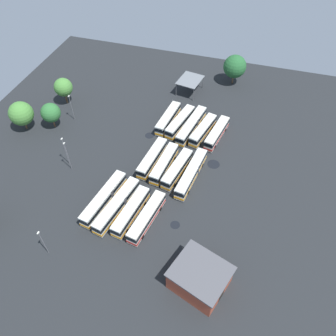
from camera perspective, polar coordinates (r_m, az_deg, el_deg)
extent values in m
plane|color=black|center=(83.02, -0.53, -0.09)|extent=(112.31, 112.31, 0.00)
cube|color=silver|center=(94.37, 0.02, 8.39)|extent=(12.73, 3.77, 3.01)
cube|color=beige|center=(93.38, 0.02, 9.14)|extent=(12.21, 3.53, 0.14)
cube|color=black|center=(94.06, 0.02, 8.62)|extent=(12.80, 3.82, 0.96)
cube|color=orange|center=(94.90, 0.02, 8.00)|extent=(12.80, 3.82, 0.60)
cube|color=black|center=(89.60, -1.58, 6.35)|extent=(0.28, 1.98, 1.11)
cylinder|color=black|center=(92.14, -0.31, 6.19)|extent=(1.03, 0.41, 1.00)
cylinder|color=black|center=(92.84, -1.57, 6.55)|extent=(1.03, 0.41, 1.00)
cylinder|color=black|center=(97.66, 1.53, 8.95)|extent=(1.03, 0.41, 1.00)
cylinder|color=black|center=(98.32, 0.32, 9.28)|extent=(1.03, 0.41, 1.00)
cube|color=silver|center=(93.26, 2.06, 7.81)|extent=(13.12, 5.19, 3.01)
cube|color=beige|center=(92.26, 2.09, 8.56)|extent=(12.58, 4.89, 0.14)
cube|color=black|center=(92.95, 2.07, 8.03)|extent=(13.19, 5.24, 0.96)
cube|color=orange|center=(93.80, 2.05, 7.41)|extent=(13.19, 5.24, 0.60)
cube|color=black|center=(88.56, 0.08, 5.78)|extent=(0.49, 1.95, 1.11)
cylinder|color=black|center=(91.03, 1.46, 5.56)|extent=(1.04, 0.51, 1.00)
cylinder|color=black|center=(91.82, 0.24, 6.02)|extent=(1.04, 0.51, 1.00)
cylinder|color=black|center=(96.49, 3.77, 8.30)|extent=(1.04, 0.51, 1.00)
cylinder|color=black|center=(97.24, 2.59, 8.72)|extent=(1.04, 0.51, 1.00)
cube|color=silver|center=(92.23, 3.98, 7.18)|extent=(15.25, 5.00, 3.01)
cube|color=beige|center=(91.23, 4.03, 7.93)|extent=(14.62, 4.71, 0.14)
cube|color=black|center=(91.92, 4.00, 7.41)|extent=(15.33, 5.05, 0.96)
cube|color=orange|center=(92.78, 3.96, 6.78)|extent=(15.33, 5.05, 0.60)
cube|color=black|center=(86.64, 1.94, 4.62)|extent=(0.40, 1.96, 1.11)
cube|color=#47474C|center=(93.42, 4.41, 7.76)|extent=(1.32, 2.58, 2.89)
cylinder|color=black|center=(89.54, 3.36, 4.62)|extent=(1.04, 0.47, 1.00)
cylinder|color=black|center=(90.19, 2.07, 5.06)|extent=(1.04, 0.47, 1.00)
cylinder|color=black|center=(96.12, 5.71, 7.97)|extent=(1.04, 0.47, 1.00)
cylinder|color=black|center=(96.73, 4.49, 8.37)|extent=(1.04, 0.47, 1.00)
cube|color=silver|center=(91.07, 5.94, 6.40)|extent=(12.20, 5.09, 3.01)
cube|color=beige|center=(90.06, 6.02, 7.15)|extent=(11.69, 4.79, 0.14)
cube|color=black|center=(90.76, 5.97, 6.63)|extent=(12.26, 5.13, 0.96)
cube|color=orange|center=(91.63, 5.90, 6.00)|extent=(12.26, 5.13, 0.60)
cube|color=black|center=(86.58, 4.22, 4.46)|extent=(0.51, 1.94, 1.11)
cylinder|color=black|center=(89.08, 5.47, 4.18)|extent=(1.04, 0.52, 1.00)
cylinder|color=black|center=(89.73, 4.20, 4.68)|extent=(1.04, 0.52, 1.00)
cylinder|color=black|center=(94.24, 7.49, 6.83)|extent=(1.04, 0.52, 1.00)
cylinder|color=black|center=(94.86, 6.27, 7.29)|extent=(1.04, 0.52, 1.00)
cube|color=silver|center=(90.62, 8.29, 5.86)|extent=(12.28, 4.61, 3.01)
cube|color=beige|center=(89.60, 8.40, 6.62)|extent=(11.77, 4.33, 0.14)
cube|color=black|center=(90.31, 8.32, 6.09)|extent=(12.34, 4.66, 0.96)
cube|color=red|center=(91.18, 8.24, 5.47)|extent=(12.34, 4.66, 0.60)
cube|color=black|center=(85.96, 6.83, 3.82)|extent=(0.43, 1.96, 1.11)
cylinder|color=black|center=(88.61, 7.96, 3.60)|extent=(1.04, 0.48, 1.00)
cylinder|color=black|center=(89.10, 6.64, 4.07)|extent=(1.04, 0.48, 1.00)
cylinder|color=black|center=(93.96, 9.69, 6.37)|extent=(1.04, 0.48, 1.00)
cylinder|color=black|center=(94.43, 8.43, 6.80)|extent=(1.04, 0.48, 1.00)
cube|color=silver|center=(83.07, -2.69, 1.68)|extent=(12.82, 3.93, 3.01)
cube|color=beige|center=(81.95, -2.73, 2.45)|extent=(12.30, 3.67, 0.14)
cube|color=black|center=(82.72, -2.70, 1.92)|extent=(12.89, 3.97, 0.96)
cube|color=orange|center=(83.67, -2.67, 1.28)|extent=(12.89, 3.97, 0.60)
cube|color=black|center=(78.88, -4.70, -1.03)|extent=(0.30, 1.97, 1.11)
cylinder|color=black|center=(81.31, -3.16, -0.99)|extent=(1.03, 0.42, 1.00)
cylinder|color=black|center=(82.05, -4.55, -0.52)|extent=(1.03, 0.42, 1.00)
cylinder|color=black|center=(86.11, -0.86, 2.57)|extent=(1.03, 0.42, 1.00)
cylinder|color=black|center=(86.80, -2.20, 2.99)|extent=(1.03, 0.42, 1.00)
cube|color=silver|center=(81.68, -0.65, 0.74)|extent=(12.63, 3.72, 3.01)
cube|color=beige|center=(80.54, -0.66, 1.51)|extent=(12.11, 3.47, 0.14)
cube|color=black|center=(81.33, -0.65, 0.98)|extent=(12.70, 3.76, 0.96)
cube|color=orange|center=(82.30, -0.65, 0.34)|extent=(12.70, 3.76, 0.60)
cube|color=black|center=(77.48, -2.50, -2.05)|extent=(0.27, 1.98, 1.11)
cylinder|color=black|center=(79.99, -1.02, -1.97)|extent=(1.03, 0.40, 1.00)
cylinder|color=black|center=(80.62, -2.46, -1.50)|extent=(1.03, 0.40, 1.00)
cylinder|color=black|center=(84.79, 1.09, 1.67)|extent=(1.03, 0.40, 1.00)
cylinder|color=black|center=(85.38, -0.30, 2.09)|extent=(1.03, 0.40, 1.00)
cube|color=silver|center=(80.51, 1.55, -0.17)|extent=(12.40, 4.71, 3.01)
cube|color=beige|center=(79.35, 1.57, 0.60)|extent=(11.88, 4.43, 0.14)
cube|color=black|center=(80.15, 1.56, 0.06)|extent=(12.46, 4.76, 0.96)
cube|color=orange|center=(81.13, 1.54, -0.57)|extent=(12.46, 4.76, 0.60)
cube|color=black|center=(76.51, -0.52, -2.85)|extent=(0.44, 1.96, 1.11)
cylinder|color=black|center=(78.94, 1.00, -2.87)|extent=(1.04, 0.49, 1.00)
cylinder|color=black|center=(79.61, -0.42, -2.29)|extent=(1.04, 0.49, 1.00)
cylinder|color=black|center=(83.48, 3.39, 0.65)|extent=(1.04, 0.49, 1.00)
cylinder|color=black|center=(84.11, 2.03, 1.17)|extent=(1.04, 0.49, 1.00)
cube|color=silver|center=(79.72, 3.97, -0.92)|extent=(15.24, 4.31, 3.01)
cube|color=beige|center=(78.55, 4.03, -0.16)|extent=(14.62, 4.04, 0.14)
cube|color=black|center=(79.36, 3.99, -0.69)|extent=(15.32, 4.36, 0.96)
cube|color=orange|center=(80.35, 3.94, -1.32)|extent=(15.32, 4.36, 0.60)
cube|color=black|center=(74.71, 1.86, -4.57)|extent=(0.31, 1.97, 1.11)
cube|color=#47474C|center=(80.78, 4.40, -0.12)|extent=(1.21, 2.56, 2.89)
cylinder|color=black|center=(77.63, 3.41, -4.16)|extent=(1.03, 0.42, 1.00)
cylinder|color=black|center=(78.11, 1.90, -3.64)|extent=(1.03, 0.42, 1.00)
cylinder|color=black|center=(83.48, 5.81, 0.43)|extent=(1.03, 0.42, 1.00)
cylinder|color=black|center=(83.92, 4.39, 0.89)|extent=(1.03, 0.42, 1.00)
cube|color=silver|center=(76.13, -10.84, -5.10)|extent=(15.25, 4.89, 3.01)
cube|color=beige|center=(74.91, -11.01, -4.37)|extent=(14.62, 4.60, 0.14)
cube|color=black|center=(75.75, -10.89, -4.88)|extent=(15.33, 4.94, 0.96)
cube|color=orange|center=(76.79, -10.75, -5.48)|extent=(15.33, 4.94, 0.60)
cube|color=black|center=(72.58, -14.24, -8.99)|extent=(0.39, 1.96, 1.11)
cube|color=#47474C|center=(76.89, -10.15, -4.24)|extent=(1.30, 2.58, 2.89)
cylinder|color=black|center=(74.71, -12.00, -8.54)|extent=(1.04, 0.46, 1.00)
cylinder|color=black|center=(75.69, -13.37, -7.87)|extent=(1.04, 0.46, 1.00)
cylinder|color=black|center=(78.87, -8.16, -3.59)|extent=(1.04, 0.46, 1.00)
cylinder|color=black|center=(79.80, -9.51, -3.03)|extent=(1.04, 0.46, 1.00)
cube|color=silver|center=(74.47, -8.68, -6.31)|extent=(15.24, 5.25, 3.01)
cube|color=beige|center=(73.22, -8.82, -5.58)|extent=(14.61, 4.95, 0.14)
cube|color=black|center=(74.08, -8.72, -6.09)|extent=(15.32, 5.30, 0.96)
cube|color=orange|center=(75.14, -8.61, -6.69)|extent=(15.32, 5.30, 0.60)
cube|color=black|center=(70.95, -12.17, -10.31)|extent=(0.44, 1.96, 1.11)
cube|color=#47474C|center=(75.22, -7.98, -5.43)|extent=(1.35, 2.59, 2.89)
cylinder|color=black|center=(73.13, -9.90, -9.83)|extent=(1.04, 0.49, 1.00)
cylinder|color=black|center=(74.05, -11.32, -9.11)|extent=(1.04, 0.49, 1.00)
cylinder|color=black|center=(77.25, -5.96, -4.77)|extent=(1.04, 0.49, 1.00)
cylinder|color=black|center=(78.11, -7.34, -4.15)|extent=(1.04, 0.49, 1.00)
cube|color=silver|center=(73.13, -6.33, -7.36)|extent=(12.87, 4.35, 3.01)
cube|color=beige|center=(71.86, -6.43, -6.63)|extent=(12.34, 4.08, 0.14)
cube|color=black|center=(72.74, -6.36, -7.14)|extent=(12.94, 4.40, 0.96)
cube|color=orange|center=(73.82, -6.27, -7.73)|extent=(12.94, 4.40, 0.60)
cube|color=black|center=(69.91, -9.02, -10.85)|extent=(0.37, 1.97, 1.11)
cylinder|color=black|center=(72.09, -7.06, -10.55)|extent=(1.03, 0.45, 1.00)
cylinder|color=black|center=(72.87, -8.58, -9.86)|extent=(1.03, 0.45, 1.00)
cylinder|color=black|center=(75.72, -4.02, -6.07)|extent=(1.03, 0.45, 1.00)
cylinder|color=black|center=(76.46, -5.49, -5.47)|extent=(1.03, 0.45, 1.00)
cube|color=silver|center=(72.00, -3.63, -8.35)|extent=(13.13, 4.53, 3.01)
cube|color=beige|center=(70.70, -3.69, -7.63)|extent=(12.58, 4.25, 0.14)
cube|color=black|center=(71.60, -3.65, -8.13)|extent=(13.20, 4.58, 0.96)
cube|color=red|center=(72.69, -3.60, -8.72)|extent=(13.20, 4.58, 0.60)
cube|color=black|center=(68.67, -6.33, -12.03)|extent=(0.39, 1.96, 1.11)
cylinder|color=black|center=(70.96, -4.38, -11.65)|extent=(1.04, 0.46, 1.00)
cylinder|color=black|center=(71.65, -5.95, -10.94)|extent=(1.04, 0.46, 1.00)
cylinder|color=black|center=(74.71, -1.34, -6.97)|extent=(1.04, 0.46, 1.00)
cylinder|color=black|center=(75.36, -2.84, -6.35)|extent=(1.04, 0.46, 1.00)
cube|color=#99422D|center=(64.75, 5.42, -18.12)|extent=(10.83, 11.50, 4.96)
cube|color=#4C4C51|center=(62.35, 5.60, -17.11)|extent=(11.48, 12.19, 0.36)
cube|color=black|center=(65.41, 9.04, -20.67)|extent=(1.72, 0.63, 2.20)
cube|color=slate|center=(105.72, 3.78, 14.72)|extent=(8.96, 7.66, 0.20)
cylinder|color=#59595B|center=(103.19, 4.36, 12.31)|extent=(0.20, 0.20, 4.17)
cylinder|color=#59595B|center=(105.08, 1.39, 13.16)|extent=(0.20, 0.20, 4.17)
cylinder|color=#59595B|center=(108.92, 5.97, 14.27)|extent=(0.20, 0.20, 4.17)
cylinder|color=#59595B|center=(110.72, 3.12, 15.06)|extent=(0.20, 0.20, 4.17)
cylinder|color=slate|center=(70.57, -20.35, -11.94)|extent=(0.16, 0.16, 7.36)
cube|color=silver|center=(67.46, -21.21, -10.23)|extent=(0.56, 0.28, 0.20)
cylinder|color=slate|center=(83.42, -16.61, 1.85)|extent=(0.16, 0.16, 8.42)
cube|color=silver|center=(80.48, -17.27, 4.03)|extent=(0.56, 0.28, 0.20)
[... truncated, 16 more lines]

